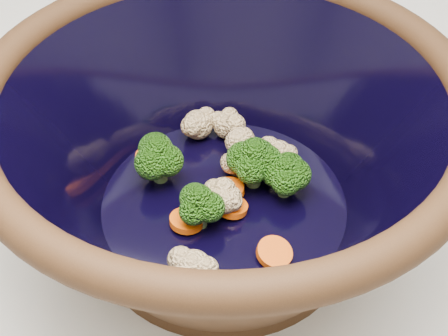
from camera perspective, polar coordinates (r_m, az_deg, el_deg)
The scene contains 2 objects.
mixing_bowl at distance 0.52m, azimuth 0.00°, elevation 1.34°, with size 0.49×0.49×0.17m.
vegetable_pile at distance 0.55m, azimuth -0.15°, elevation -0.34°, with size 0.17×0.21×0.05m.
Camera 1 is at (0.09, -0.34, 1.35)m, focal length 50.00 mm.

